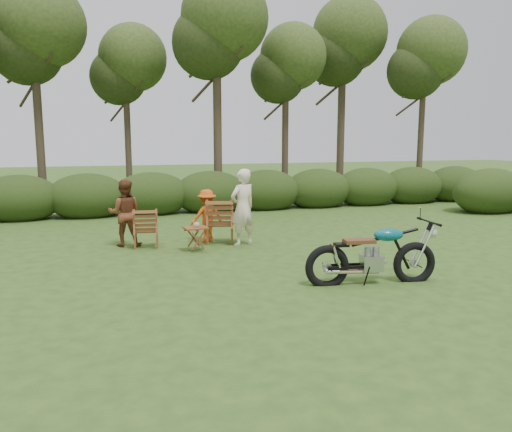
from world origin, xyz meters
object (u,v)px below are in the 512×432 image
object	(u,v)px
lawn_chair_right	(220,242)
adult_a	(243,245)
adult_b	(126,246)
cup	(196,225)
motorcycle	(371,283)
side_table	(196,239)
child	(207,242)
lawn_chair_left	(147,247)

from	to	relation	value
lawn_chair_right	adult_a	bearing A→B (deg)	150.38
adult_a	adult_b	bearing A→B (deg)	-37.37
cup	adult_a	world-z (taller)	adult_a
motorcycle	side_table	size ratio (longest dim) A/B	4.09
adult_a	child	distance (m)	0.94
motorcycle	adult_b	world-z (taller)	adult_b
lawn_chair_right	lawn_chair_left	bearing A→B (deg)	13.61
lawn_chair_left	cup	distance (m)	1.41
lawn_chair_right	child	distance (m)	0.33
motorcycle	child	size ratio (longest dim) A/B	1.73
adult_b	child	bearing A→B (deg)	-174.82
lawn_chair_left	lawn_chair_right	bearing A→B (deg)	-174.16
adult_b	child	xyz separation A→B (m)	(1.90, -0.12, 0.00)
child	motorcycle	bearing A→B (deg)	102.78
motorcycle	lawn_chair_right	bearing A→B (deg)	121.00
lawn_chair_right	cup	bearing A→B (deg)	60.51
lawn_chair_right	cup	world-z (taller)	cup
lawn_chair_left	adult_a	bearing A→B (deg)	174.83
lawn_chair_right	adult_a	size ratio (longest dim) A/B	0.59
lawn_chair_left	adult_a	world-z (taller)	adult_a
cup	adult_a	bearing A→B (deg)	14.52
lawn_chair_right	cup	xyz separation A→B (m)	(-0.70, -0.73, 0.59)
side_table	cup	size ratio (longest dim) A/B	4.12
motorcycle	child	distance (m)	4.70
child	adult_a	bearing A→B (deg)	127.89
side_table	child	bearing A→B (deg)	63.83
lawn_chair_left	adult_b	distance (m)	0.52
side_table	adult_a	bearing A→B (deg)	14.47
motorcycle	lawn_chair_right	size ratio (longest dim) A/B	2.09
motorcycle	child	world-z (taller)	child
motorcycle	adult_a	size ratio (longest dim) A/B	1.24
lawn_chair_left	adult_a	xyz separation A→B (m)	(2.18, -0.46, 0.00)
side_table	adult_a	world-z (taller)	adult_a
side_table	adult_b	bearing A→B (deg)	144.79
lawn_chair_left	adult_b	xyz separation A→B (m)	(-0.45, 0.27, 0.00)
lawn_chair_left	side_table	distance (m)	1.29
lawn_chair_right	child	xyz separation A→B (m)	(-0.28, 0.18, 0.00)
adult_a	side_table	bearing A→B (deg)	-7.47
child	cup	bearing A→B (deg)	52.70
motorcycle	cup	distance (m)	4.17
lawn_chair_left	side_table	size ratio (longest dim) A/B	1.67
lawn_chair_right	adult_b	bearing A→B (deg)	6.82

